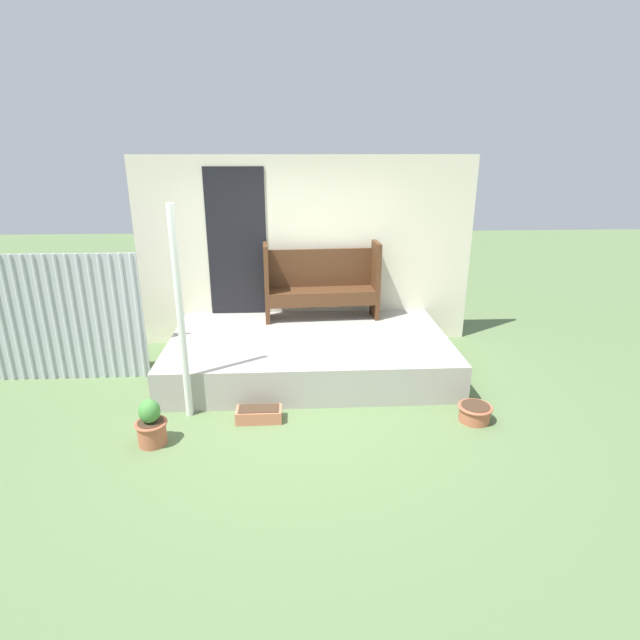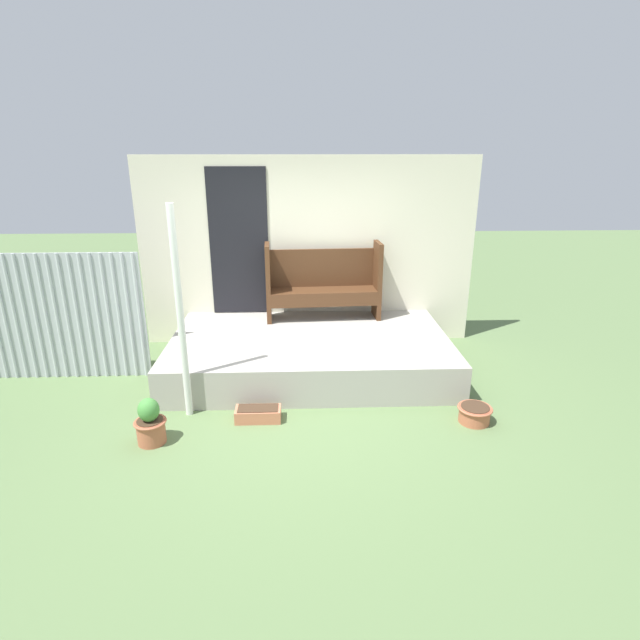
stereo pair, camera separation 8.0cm
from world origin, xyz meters
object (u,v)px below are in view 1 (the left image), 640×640
(support_post, at_px, (180,317))
(flower_pot_left, at_px, (151,425))
(planter_box_rect, at_px, (259,414))
(flower_pot_middle, at_px, (475,412))
(bench, at_px, (321,281))

(support_post, relative_size, flower_pot_left, 4.73)
(support_post, bearing_deg, planter_box_rect, -12.02)
(flower_pot_middle, bearing_deg, planter_box_rect, 176.82)
(support_post, relative_size, flower_pot_middle, 6.20)
(bench, height_order, flower_pot_left, bench)
(planter_box_rect, bearing_deg, flower_pot_left, -159.18)
(bench, height_order, planter_box_rect, bench)
(flower_pot_left, xyz_separation_m, flower_pot_middle, (3.22, 0.25, -0.10))
(support_post, distance_m, bench, 2.38)
(support_post, height_order, flower_pot_middle, support_post)
(support_post, xyz_separation_m, flower_pot_left, (-0.24, -0.53, -0.90))
(flower_pot_left, bearing_deg, bench, 53.63)
(flower_pot_left, relative_size, flower_pot_middle, 1.31)
(support_post, relative_size, bench, 1.41)
(bench, bearing_deg, flower_pot_left, -129.47)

